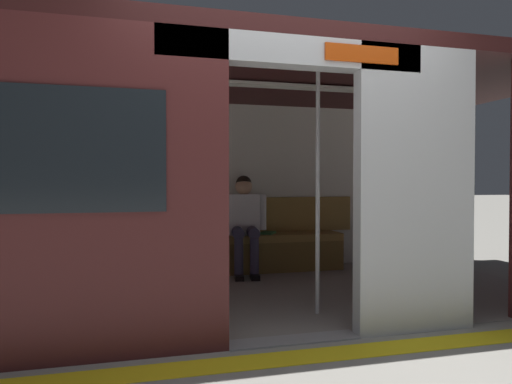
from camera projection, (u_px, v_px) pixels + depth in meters
The scene contains 9 objects.
ground_plane at pixel (293, 341), 3.22m from camera, with size 60.00×60.00×0.00m, color gray.
platform_edge_strip at pixel (309, 356), 2.93m from camera, with size 8.00×0.24×0.01m, color yellow.
train_car at pixel (243, 142), 4.43m from camera, with size 6.40×2.95×2.23m.
bench_seat at pixel (227, 244), 5.57m from camera, with size 2.94×0.44×0.46m.
person_seated at pixel (244, 217), 5.57m from camera, with size 0.55×0.71×1.19m.
handbag at pixel (213, 228), 5.57m from camera, with size 0.26×0.15×0.17m.
book at pixel (268, 233), 5.73m from camera, with size 0.15×0.22×0.03m, color #33723F.
grab_pole_door at pixel (222, 191), 3.58m from camera, with size 0.04×0.04×2.09m, color silver.
grab_pole_far at pixel (318, 190), 3.85m from camera, with size 0.04×0.04×2.09m, color silver.
Camera 1 is at (1.06, 3.02, 1.11)m, focal length 32.21 mm.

